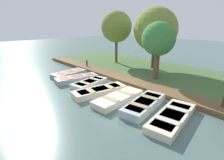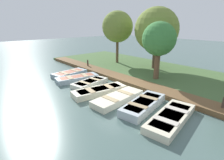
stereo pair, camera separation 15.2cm
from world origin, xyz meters
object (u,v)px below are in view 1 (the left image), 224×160
rowboat_3 (100,91)px  park_tree_far_left (116,27)px  rowboat_2 (90,83)px  mooring_post_far (223,104)px  rowboat_6 (172,117)px  mooring_post_near (87,64)px  rowboat_1 (77,79)px  park_tree_left (155,30)px  rowboat_0 (69,74)px  park_tree_center (158,40)px  rowboat_5 (144,104)px  rowboat_4 (118,98)px

rowboat_3 → park_tree_far_left: 9.04m
rowboat_2 → mooring_post_far: (-2.56, 7.59, 0.26)m
rowboat_6 → park_tree_far_left: park_tree_far_left is taller
rowboat_2 → mooring_post_near: 4.80m
rowboat_1 → rowboat_6: bearing=100.6°
mooring_post_far → park_tree_left: bearing=-120.8°
rowboat_0 → mooring_post_near: 2.70m
mooring_post_far → rowboat_6: bearing=-25.6°
rowboat_6 → park_tree_far_left: size_ratio=0.65×
rowboat_1 → rowboat_6: 7.79m
rowboat_2 → rowboat_3: bearing=64.5°
rowboat_1 → rowboat_3: size_ratio=0.93×
rowboat_0 → rowboat_6: (0.10, 9.40, -0.01)m
rowboat_3 → park_tree_center: park_tree_center is taller
rowboat_2 → rowboat_6: size_ratio=0.81×
rowboat_5 → park_tree_center: (-4.25, -2.23, 2.85)m
park_tree_left → rowboat_4: bearing=21.0°
rowboat_1 → rowboat_4: bearing=97.4°
rowboat_6 → park_tree_far_left: bearing=-130.9°
rowboat_2 → rowboat_4: rowboat_4 is taller
rowboat_6 → rowboat_1: bearing=-98.7°
rowboat_0 → rowboat_4: size_ratio=0.90×
rowboat_5 → park_tree_far_left: bearing=-137.0°
park_tree_center → mooring_post_near: bearing=-75.5°
rowboat_0 → rowboat_4: 6.30m
rowboat_1 → park_tree_far_left: 7.40m
rowboat_0 → rowboat_1: bearing=73.2°
rowboat_3 → rowboat_0: bearing=-87.3°
rowboat_4 → park_tree_far_left: size_ratio=0.62×
rowboat_0 → mooring_post_near: bearing=-166.5°
rowboat_1 → mooring_post_far: size_ratio=3.83×
mooring_post_near → rowboat_5: bearing=73.9°
rowboat_1 → park_tree_far_left: park_tree_far_left is taller
rowboat_4 → park_tree_left: 8.38m
rowboat_2 → rowboat_5: rowboat_5 is taller
park_tree_left → mooring_post_far: bearing=59.2°
park_tree_left → park_tree_center: size_ratio=1.28×
park_tree_far_left → mooring_post_near: bearing=-8.5°
rowboat_5 → park_tree_far_left: size_ratio=0.61×
rowboat_6 → park_tree_far_left: (-5.98, -9.89, 3.63)m
rowboat_3 → rowboat_5: rowboat_5 is taller
mooring_post_near → rowboat_3: bearing=62.3°
rowboat_1 → rowboat_3: bearing=94.3°
rowboat_5 → park_tree_center: 5.58m
rowboat_5 → mooring_post_far: mooring_post_far is taller
park_tree_far_left → park_tree_left: bearing=101.7°
rowboat_1 → rowboat_2: size_ratio=1.16×
rowboat_5 → park_tree_left: bearing=-159.3°
park_tree_center → rowboat_4: bearing=8.9°
rowboat_1 → rowboat_5: size_ratio=1.00×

